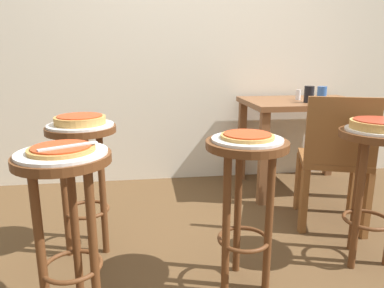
% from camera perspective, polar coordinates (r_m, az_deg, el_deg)
% --- Properties ---
extents(ground_plane, '(6.00, 6.00, 0.00)m').
position_cam_1_polar(ground_plane, '(1.84, 5.23, -21.91)').
color(ground_plane, brown).
extents(back_wall, '(6.00, 0.10, 3.00)m').
position_cam_1_polar(back_wall, '(3.15, -1.40, 21.71)').
color(back_wall, silver).
rests_on(back_wall, ground_plane).
extents(stool_foreground, '(0.37, 0.37, 0.71)m').
position_cam_1_polar(stool_foreground, '(1.50, -19.42, -8.69)').
color(stool_foreground, '#5B3319').
rests_on(stool_foreground, ground_plane).
extents(serving_plate_foreground, '(0.34, 0.34, 0.01)m').
position_cam_1_polar(serving_plate_foreground, '(1.43, -20.06, -1.33)').
color(serving_plate_foreground, silver).
rests_on(serving_plate_foreground, stool_foreground).
extents(pizza_foreground, '(0.25, 0.25, 0.02)m').
position_cam_1_polar(pizza_foreground, '(1.43, -20.12, -0.71)').
color(pizza_foreground, '#B78442').
rests_on(pizza_foreground, serving_plate_foreground).
extents(stool_middle, '(0.37, 0.37, 0.71)m').
position_cam_1_polar(stool_middle, '(1.64, 8.55, -6.05)').
color(stool_middle, '#5B3319').
rests_on(stool_middle, ground_plane).
extents(serving_plate_middle, '(0.31, 0.31, 0.01)m').
position_cam_1_polar(serving_plate_middle, '(1.58, 8.81, 0.73)').
color(serving_plate_middle, silver).
rests_on(serving_plate_middle, stool_middle).
extents(pizza_middle, '(0.24, 0.24, 0.02)m').
position_cam_1_polar(pizza_middle, '(1.58, 8.84, 1.29)').
color(pizza_middle, tan).
rests_on(pizza_middle, serving_plate_middle).
extents(stool_leftside, '(0.37, 0.37, 0.71)m').
position_cam_1_polar(stool_leftside, '(2.03, 27.01, -3.48)').
color(stool_leftside, '#5B3319').
rests_on(stool_leftside, ground_plane).
extents(serving_plate_leftside, '(0.31, 0.31, 0.01)m').
position_cam_1_polar(serving_plate_leftside, '(1.99, 27.64, 2.00)').
color(serving_plate_leftside, silver).
rests_on(serving_plate_leftside, stool_leftside).
extents(pizza_leftside, '(0.27, 0.27, 0.05)m').
position_cam_1_polar(pizza_leftside, '(1.98, 27.73, 2.80)').
color(pizza_leftside, tan).
rests_on(pizza_leftside, serving_plate_leftside).
extents(stool_rear, '(0.37, 0.37, 0.71)m').
position_cam_1_polar(stool_rear, '(2.02, -16.97, -2.63)').
color(stool_rear, '#5B3319').
rests_on(stool_rear, ground_plane).
extents(serving_plate_rear, '(0.34, 0.34, 0.01)m').
position_cam_1_polar(serving_plate_rear, '(1.97, -17.38, 2.90)').
color(serving_plate_rear, silver).
rests_on(serving_plate_rear, stool_rear).
extents(pizza_rear, '(0.26, 0.26, 0.05)m').
position_cam_1_polar(pizza_rear, '(1.97, -17.44, 3.71)').
color(pizza_rear, tan).
rests_on(pizza_rear, serving_plate_rear).
extents(dining_table, '(0.92, 0.66, 0.73)m').
position_cam_1_polar(dining_table, '(2.99, 17.28, 4.32)').
color(dining_table, brown).
rests_on(dining_table, ground_plane).
extents(cup_near_edge, '(0.07, 0.07, 0.12)m').
position_cam_1_polar(cup_near_edge, '(2.82, 18.18, 7.56)').
color(cup_near_edge, black).
rests_on(cup_near_edge, dining_table).
extents(cup_far_edge, '(0.08, 0.08, 0.09)m').
position_cam_1_polar(cup_far_edge, '(3.20, 20.04, 7.82)').
color(cup_far_edge, '#3360B2').
rests_on(cup_far_edge, dining_table).
extents(condiment_shaker, '(0.04, 0.04, 0.08)m').
position_cam_1_polar(condiment_shaker, '(2.95, 16.59, 7.53)').
color(condiment_shaker, white).
rests_on(condiment_shaker, dining_table).
extents(wooden_chair, '(0.51, 0.51, 0.85)m').
position_cam_1_polar(wooden_chair, '(2.37, 21.93, -1.97)').
color(wooden_chair, brown).
rests_on(wooden_chair, ground_plane).
extents(pizza_server_knife, '(0.21, 0.13, 0.01)m').
position_cam_1_polar(pizza_server_knife, '(1.40, -19.13, -0.33)').
color(pizza_server_knife, silver).
rests_on(pizza_server_knife, pizza_foreground).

